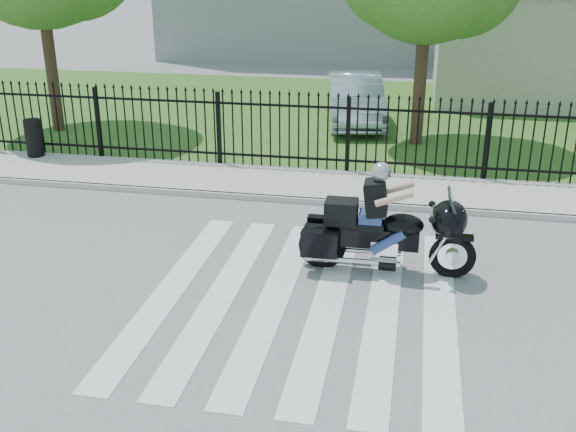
# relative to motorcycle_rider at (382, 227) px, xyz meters

# --- Properties ---
(ground) EXTENTS (120.00, 120.00, 0.00)m
(ground) POSITION_rel_motorcycle_rider_xyz_m (-1.07, -1.20, -0.76)
(ground) COLOR slate
(ground) RESTS_ON ground
(crosswalk) EXTENTS (5.00, 5.50, 0.01)m
(crosswalk) POSITION_rel_motorcycle_rider_xyz_m (-1.07, -1.20, -0.75)
(crosswalk) COLOR silver
(crosswalk) RESTS_ON ground
(sidewalk) EXTENTS (40.00, 2.00, 0.12)m
(sidewalk) POSITION_rel_motorcycle_rider_xyz_m (-1.07, 3.80, -0.70)
(sidewalk) COLOR #ADAAA3
(sidewalk) RESTS_ON ground
(curb) EXTENTS (40.00, 0.12, 0.12)m
(curb) POSITION_rel_motorcycle_rider_xyz_m (-1.07, 2.80, -0.70)
(curb) COLOR #ADAAA3
(curb) RESTS_ON ground
(grass_strip) EXTENTS (40.00, 12.00, 0.02)m
(grass_strip) POSITION_rel_motorcycle_rider_xyz_m (-1.07, 10.80, -0.75)
(grass_strip) COLOR #2E5D20
(grass_strip) RESTS_ON ground
(iron_fence) EXTENTS (26.00, 0.04, 1.80)m
(iron_fence) POSITION_rel_motorcycle_rider_xyz_m (-1.07, 4.80, 0.14)
(iron_fence) COLOR black
(iron_fence) RESTS_ON ground
(motorcycle_rider) EXTENTS (2.80, 0.82, 1.86)m
(motorcycle_rider) POSITION_rel_motorcycle_rider_xyz_m (0.00, 0.00, 0.00)
(motorcycle_rider) COLOR black
(motorcycle_rider) RESTS_ON ground
(parked_car) EXTENTS (2.22, 4.51, 1.42)m
(parked_car) POSITION_rel_motorcycle_rider_xyz_m (-1.39, 9.68, -0.03)
(parked_car) COLOR #99ABC0
(parked_car) RESTS_ON grass_strip
(litter_bin) EXTENTS (0.51, 0.51, 0.90)m
(litter_bin) POSITION_rel_motorcycle_rider_xyz_m (-8.64, 4.50, -0.19)
(litter_bin) COLOR black
(litter_bin) RESTS_ON sidewalk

